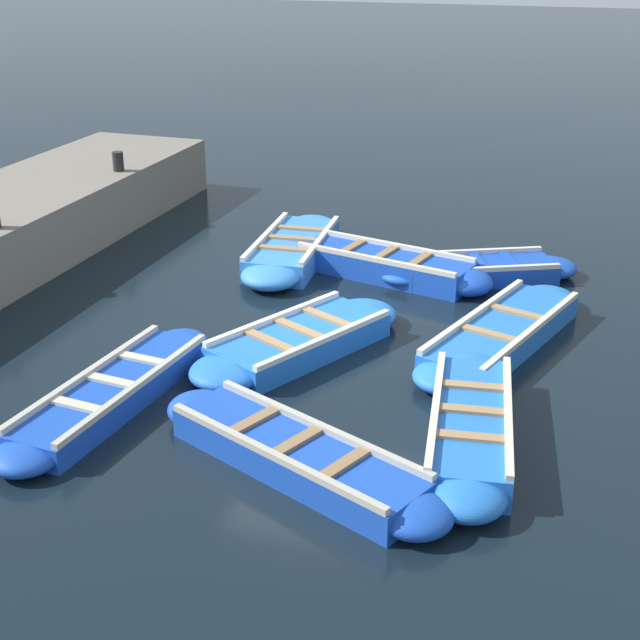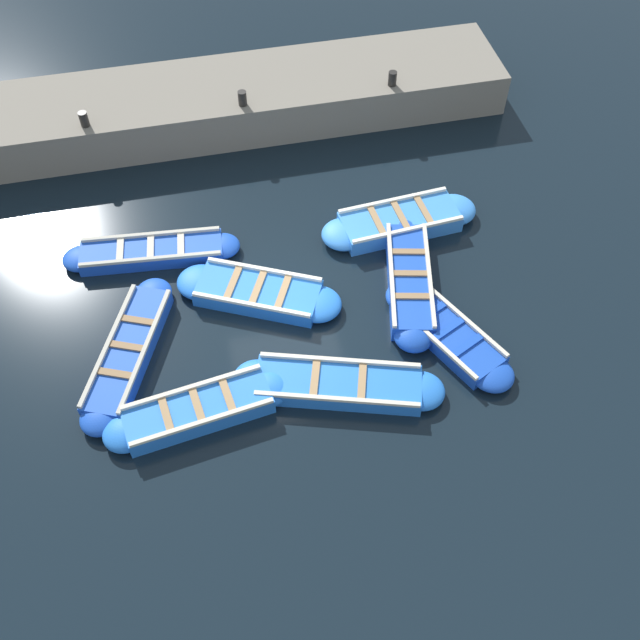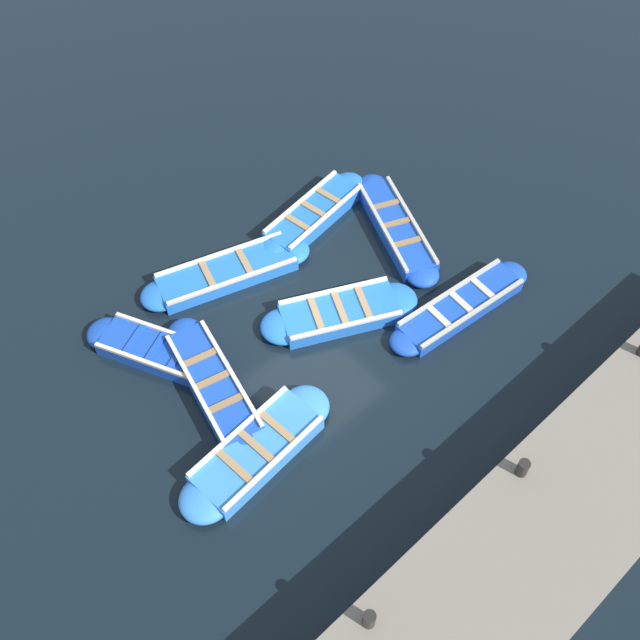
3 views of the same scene
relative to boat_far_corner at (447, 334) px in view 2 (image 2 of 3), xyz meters
name	(u,v)px [view 2 (image 2 of 3)]	position (x,y,z in m)	size (l,w,h in m)	color
ground_plane	(287,304)	(-1.52, -2.86, -0.15)	(120.00, 120.00, 0.00)	black
boat_far_corner	(447,334)	(0.00, 0.00, 0.00)	(3.24, 2.13, 0.36)	#1947B7
boat_tucked	(338,385)	(0.69, -2.32, 0.01)	(1.97, 3.98, 0.37)	blue
boat_drifting	(400,222)	(-3.10, -0.06, 0.04)	(1.23, 3.58, 0.43)	#3884E0
boat_outer_left	(409,280)	(-1.44, -0.34, 0.04)	(3.68, 1.56, 0.45)	#1947B7
boat_inner_gap	(258,293)	(-1.79, -3.39, 0.01)	(2.34, 3.48, 0.38)	blue
boat_broadside	(152,252)	(-3.38, -5.39, 0.00)	(1.07, 3.76, 0.35)	#1947B7
boat_stern_in	(198,410)	(0.69, -4.88, 0.03)	(1.26, 3.50, 0.42)	blue
boat_bow_out	(129,351)	(-0.88, -6.02, 0.02)	(3.68, 2.12, 0.39)	#1947B7
quay_wall	(239,100)	(-7.67, -2.86, 0.37)	(2.52, 12.98, 1.04)	slate
bollard_north	(84,119)	(-6.76, -6.45, 1.06)	(0.20, 0.20, 0.35)	black
bollard_mid_north	(242,98)	(-6.76, -2.86, 1.06)	(0.20, 0.20, 0.35)	black
bollard_mid_south	(392,79)	(-6.76, 0.73, 1.06)	(0.20, 0.20, 0.35)	black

